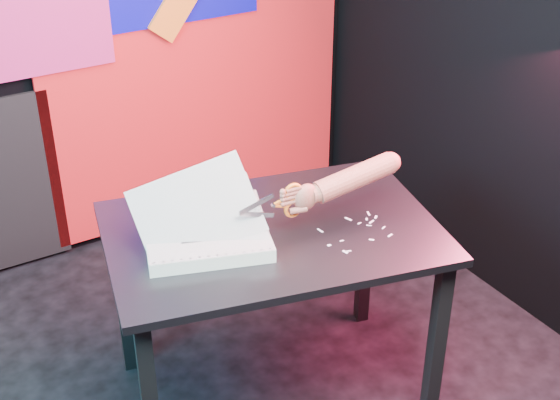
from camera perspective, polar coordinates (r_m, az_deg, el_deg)
room at (r=2.22m, az=-5.30°, el=7.95°), size 3.01×3.01×2.71m
backdrop at (r=3.67m, az=-14.51°, el=9.49°), size 2.88×0.05×2.08m
work_table at (r=2.74m, az=-0.58°, el=-3.86°), size 1.28×1.00×0.75m
printout_stack at (r=2.60m, az=-5.37°, el=-2.77°), size 0.48×0.41×0.30m
scissors at (r=2.59m, az=0.64°, el=-0.11°), size 0.23×0.03×0.13m
hand_forearm at (r=2.67m, az=4.90°, el=1.42°), size 0.45×0.10×0.14m
paper_clippings at (r=2.70m, az=5.79°, el=-2.13°), size 0.26×0.19×0.00m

